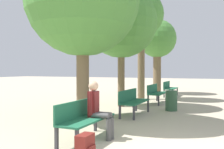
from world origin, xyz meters
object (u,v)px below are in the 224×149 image
(backpack, at_px, (85,147))
(bench_row_3, at_px, (169,87))
(tree_row_3, at_px, (157,40))
(bench_row_2, at_px, (156,92))
(tree_row_1, at_px, (121,23))
(person_seated, at_px, (98,108))
(trash_bin, at_px, (171,101))
(tree_row_2, at_px, (141,16))
(bench_row_0, at_px, (84,117))
(bench_row_1, at_px, (132,100))

(backpack, bearing_deg, bench_row_3, 93.42)
(tree_row_3, bearing_deg, bench_row_2, -77.14)
(tree_row_1, relative_size, person_seated, 3.90)
(bench_row_2, distance_m, trash_bin, 2.09)
(bench_row_3, xyz_separation_m, tree_row_2, (-1.09, -1.96, 3.80))
(bench_row_2, height_order, person_seated, person_seated)
(tree_row_1, xyz_separation_m, tree_row_3, (0.00, 6.30, -0.04))
(bench_row_2, distance_m, tree_row_2, 4.15)
(trash_bin, bearing_deg, bench_row_0, -102.49)
(tree_row_2, distance_m, backpack, 9.87)
(bench_row_2, distance_m, person_seated, 6.27)
(bench_row_3, distance_m, tree_row_1, 5.73)
(person_seated, bearing_deg, tree_row_3, 96.86)
(tree_row_3, relative_size, trash_bin, 6.35)
(tree_row_1, distance_m, tree_row_2, 2.93)
(tree_row_1, relative_size, trash_bin, 6.65)
(tree_row_3, xyz_separation_m, person_seated, (1.33, -11.02, -2.76))
(bench_row_1, xyz_separation_m, tree_row_3, (-1.09, 8.00, 2.94))
(bench_row_3, relative_size, trash_bin, 2.25)
(bench_row_3, bearing_deg, person_seated, -88.56)
(bench_row_0, xyz_separation_m, trash_bin, (1.04, 4.67, -0.13))
(bench_row_0, xyz_separation_m, bench_row_3, (0.00, 9.72, 0.00))
(person_seated, bearing_deg, tree_row_2, 99.97)
(tree_row_2, xyz_separation_m, person_seated, (1.33, -7.54, -3.62))
(bench_row_2, xyz_separation_m, backpack, (0.64, -7.53, -0.29))
(bench_row_3, relative_size, tree_row_2, 0.30)
(person_seated, bearing_deg, tree_row_1, 105.67)
(tree_row_2, bearing_deg, person_seated, -80.03)
(trash_bin, bearing_deg, person_seated, -100.15)
(bench_row_2, xyz_separation_m, tree_row_3, (-1.09, 4.76, 2.94))
(bench_row_1, height_order, bench_row_3, same)
(tree_row_3, bearing_deg, bench_row_1, -82.26)
(bench_row_1, height_order, tree_row_2, tree_row_2)
(bench_row_2, xyz_separation_m, trash_bin, (1.04, -1.81, -0.13))
(bench_row_2, bearing_deg, bench_row_0, -90.00)
(tree_row_1, height_order, trash_bin, tree_row_1)
(person_seated, distance_m, trash_bin, 4.53)
(backpack, bearing_deg, trash_bin, 86.08)
(bench_row_1, xyz_separation_m, trash_bin, (1.04, 1.43, -0.13))
(bench_row_1, distance_m, backpack, 4.35)
(tree_row_1, height_order, tree_row_3, tree_row_1)
(bench_row_0, distance_m, trash_bin, 4.79)
(bench_row_0, height_order, person_seated, person_seated)
(tree_row_3, bearing_deg, tree_row_1, -90.00)
(tree_row_2, distance_m, trash_bin, 5.43)
(tree_row_1, bearing_deg, tree_row_3, 90.00)
(tree_row_1, height_order, tree_row_2, tree_row_2)
(bench_row_0, height_order, bench_row_3, same)
(bench_row_3, height_order, person_seated, person_seated)
(bench_row_0, xyz_separation_m, person_seated, (0.24, 0.22, 0.18))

